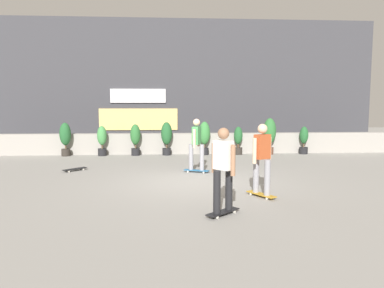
# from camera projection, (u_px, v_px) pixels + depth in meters

# --- Properties ---
(ground_plane) EXTENTS (48.00, 48.00, 0.00)m
(ground_plane) POSITION_uv_depth(u_px,v_px,m) (196.00, 182.00, 10.11)
(ground_plane) COLOR gray
(planter_wall) EXTENTS (18.00, 0.40, 0.90)m
(planter_wall) POSITION_uv_depth(u_px,v_px,m) (185.00, 143.00, 16.01)
(planter_wall) COLOR gray
(planter_wall) RESTS_ON ground
(building_backdrop) EXTENTS (20.00, 2.08, 6.50)m
(building_backdrop) POSITION_uv_depth(u_px,v_px,m) (182.00, 84.00, 19.68)
(building_backdrop) COLOR #38383D
(building_backdrop) RESTS_ON ground
(potted_plant_0) EXTENTS (0.46, 0.46, 1.40)m
(potted_plant_0) POSITION_uv_depth(u_px,v_px,m) (65.00, 137.00, 15.20)
(potted_plant_0) COLOR #2D2823
(potted_plant_0) RESTS_ON ground
(potted_plant_1) EXTENTS (0.40, 0.40, 1.26)m
(potted_plant_1) POSITION_uv_depth(u_px,v_px,m) (102.00, 139.00, 15.31)
(potted_plant_1) COLOR black
(potted_plant_1) RESTS_ON ground
(potted_plant_2) EXTENTS (0.43, 0.43, 1.32)m
(potted_plant_2) POSITION_uv_depth(u_px,v_px,m) (135.00, 138.00, 15.40)
(potted_plant_2) COLOR black
(potted_plant_2) RESTS_ON ground
(potted_plant_3) EXTENTS (0.47, 0.47, 1.41)m
(potted_plant_3) POSITION_uv_depth(u_px,v_px,m) (167.00, 136.00, 15.48)
(potted_plant_3) COLOR black
(potted_plant_3) RESTS_ON ground
(potted_plant_4) EXTENTS (0.48, 0.48, 1.42)m
(potted_plant_4) POSITION_uv_depth(u_px,v_px,m) (204.00, 136.00, 15.58)
(potted_plant_4) COLOR black
(potted_plant_4) RESTS_ON ground
(potted_plant_5) EXTENTS (0.37, 0.37, 1.20)m
(potted_plant_5) POSITION_uv_depth(u_px,v_px,m) (238.00, 140.00, 15.69)
(potted_plant_5) COLOR #2D2823
(potted_plant_5) RESTS_ON ground
(potted_plant_6) EXTENTS (0.55, 0.55, 1.57)m
(potted_plant_6) POSITION_uv_depth(u_px,v_px,m) (270.00, 133.00, 15.75)
(potted_plant_6) COLOR brown
(potted_plant_6) RESTS_ON ground
(potted_plant_7) EXTENTS (0.37, 0.37, 1.20)m
(potted_plant_7) POSITION_uv_depth(u_px,v_px,m) (304.00, 139.00, 15.88)
(potted_plant_7) COLOR black
(potted_plant_7) RESTS_ON ground
(skater_foreground) EXTENTS (0.73, 0.68, 1.70)m
(skater_foreground) POSITION_uv_depth(u_px,v_px,m) (223.00, 167.00, 6.95)
(skater_foreground) COLOR black
(skater_foreground) RESTS_ON ground
(skater_far_right) EXTENTS (0.58, 0.79, 1.70)m
(skater_far_right) POSITION_uv_depth(u_px,v_px,m) (262.00, 157.00, 8.35)
(skater_far_right) COLOR #BF8C26
(skater_far_right) RESTS_ON ground
(skater_far_left) EXTENTS (0.82, 0.53, 1.70)m
(skater_far_left) POSITION_uv_depth(u_px,v_px,m) (196.00, 143.00, 11.45)
(skater_far_left) COLOR #266699
(skater_far_left) RESTS_ON ground
(skateboard_near_camera) EXTENTS (0.70, 0.71, 0.08)m
(skateboard_near_camera) POSITION_uv_depth(u_px,v_px,m) (75.00, 169.00, 11.80)
(skateboard_near_camera) COLOR black
(skateboard_near_camera) RESTS_ON ground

